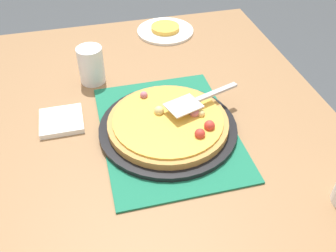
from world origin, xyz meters
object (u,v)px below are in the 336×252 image
(served_slice_left, at_px, (165,28))
(cup_far, at_px, (91,65))
(pizza, at_px, (169,122))
(plate_near_left, at_px, (165,31))
(napkin_stack, at_px, (61,121))
(pizza_server, at_px, (198,100))
(pizza_pan, at_px, (168,128))

(served_slice_left, distance_m, cup_far, 0.41)
(cup_far, bearing_deg, pizza, -149.32)
(plate_near_left, distance_m, cup_far, 0.41)
(cup_far, height_order, napkin_stack, cup_far)
(cup_far, xyz_separation_m, pizza_server, (-0.27, -0.27, 0.01))
(pizza_server, height_order, napkin_stack, pizza_server)
(pizza, xyz_separation_m, napkin_stack, (0.11, 0.29, -0.03))
(served_slice_left, xyz_separation_m, cup_far, (-0.27, 0.31, 0.04))
(pizza_pan, bearing_deg, cup_far, 30.46)
(pizza, relative_size, pizza_server, 1.43)
(served_slice_left, height_order, pizza_server, pizza_server)
(pizza_pan, distance_m, served_slice_left, 0.58)
(pizza, bearing_deg, served_slice_left, -12.88)
(plate_near_left, xyz_separation_m, cup_far, (-0.27, 0.31, 0.06))
(served_slice_left, distance_m, napkin_stack, 0.62)
(pizza, relative_size, napkin_stack, 2.75)
(pizza_pan, distance_m, pizza_server, 0.11)
(pizza_pan, distance_m, napkin_stack, 0.30)
(served_slice_left, xyz_separation_m, pizza_server, (-0.54, 0.04, 0.05))
(pizza_pan, height_order, served_slice_left, served_slice_left)
(pizza, distance_m, cup_far, 0.35)
(napkin_stack, bearing_deg, served_slice_left, -42.18)
(pizza_server, relative_size, napkin_stack, 1.93)
(pizza, height_order, pizza_server, pizza_server)
(cup_far, relative_size, napkin_stack, 1.00)
(cup_far, distance_m, pizza_server, 0.38)
(plate_near_left, bearing_deg, cup_far, 131.25)
(served_slice_left, bearing_deg, pizza, 167.12)
(plate_near_left, relative_size, pizza_server, 0.95)
(served_slice_left, bearing_deg, napkin_stack, 137.82)
(pizza, height_order, plate_near_left, pizza)
(pizza_pan, bearing_deg, served_slice_left, -13.07)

